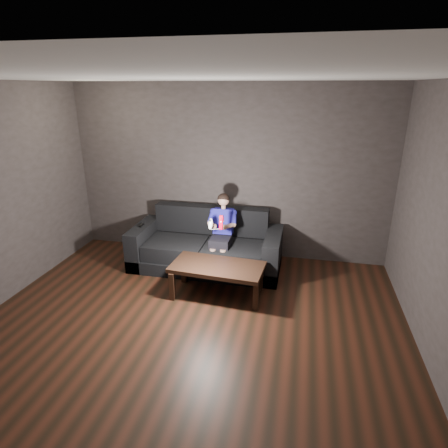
# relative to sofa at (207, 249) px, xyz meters

# --- Properties ---
(floor) EXTENTS (5.00, 5.00, 0.00)m
(floor) POSITION_rel_sofa_xyz_m (0.20, -1.91, -0.28)
(floor) COLOR black
(floor) RESTS_ON ground
(back_wall) EXTENTS (5.00, 0.04, 2.70)m
(back_wall) POSITION_rel_sofa_xyz_m (0.20, 0.59, 1.07)
(back_wall) COLOR #383130
(back_wall) RESTS_ON ground
(ceiling) EXTENTS (5.00, 5.00, 0.02)m
(ceiling) POSITION_rel_sofa_xyz_m (0.20, -1.91, 2.42)
(ceiling) COLOR silver
(ceiling) RESTS_ON back_wall
(sofa) EXTENTS (2.24, 0.97, 0.87)m
(sofa) POSITION_rel_sofa_xyz_m (0.00, 0.00, 0.00)
(sofa) COLOR black
(sofa) RESTS_ON floor
(child) EXTENTS (0.42, 0.52, 1.04)m
(child) POSITION_rel_sofa_xyz_m (0.25, -0.07, 0.42)
(child) COLOR black
(child) RESTS_ON sofa
(wii_remote_red) EXTENTS (0.05, 0.07, 0.20)m
(wii_remote_red) POSITION_rel_sofa_xyz_m (0.33, -0.47, 0.63)
(wii_remote_red) COLOR #C3001C
(wii_remote_red) RESTS_ON child
(nunchuk_white) EXTENTS (0.08, 0.11, 0.16)m
(nunchuk_white) POSITION_rel_sofa_xyz_m (0.18, -0.46, 0.59)
(nunchuk_white) COLOR white
(nunchuk_white) RESTS_ON child
(wii_remote_black) EXTENTS (0.04, 0.14, 0.03)m
(wii_remote_black) POSITION_rel_sofa_xyz_m (-1.01, -0.08, 0.34)
(wii_remote_black) COLOR black
(wii_remote_black) RESTS_ON sofa
(coffee_table) EXTENTS (1.24, 0.69, 0.44)m
(coffee_table) POSITION_rel_sofa_xyz_m (0.36, -0.80, 0.09)
(coffee_table) COLOR black
(coffee_table) RESTS_ON floor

